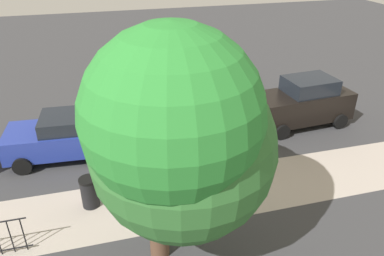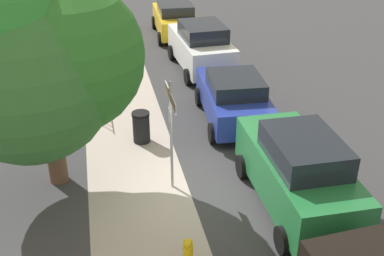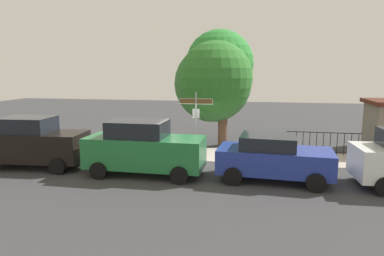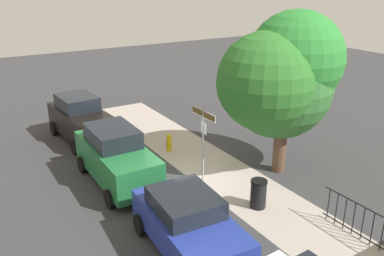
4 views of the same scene
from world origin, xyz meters
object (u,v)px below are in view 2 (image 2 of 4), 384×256
Objects in this scene: trash_bin at (141,127)px; shade_tree at (33,57)px; utility_shed at (49,39)px; fire_hydrant at (188,254)px; street_sign at (171,117)px; car_green at (298,172)px; car_blue at (234,98)px; car_yellow at (175,19)px; car_white at (201,47)px.

shade_tree is at bearing 128.96° from trash_bin.
utility_shed is 3.73× the size of fire_hydrant.
street_sign is 3.47m from fire_hydrant.
car_green reaches higher than car_blue.
car_green is 12.65m from utility_shed.
car_yellow is 16.15m from fire_hydrant.
fire_hydrant is at bearing -165.70° from utility_shed.
car_yellow is at bearing -59.90° from utility_shed.
fire_hydrant is at bearing -176.93° from trash_bin.
shade_tree is 1.40× the size of car_white.
car_yellow is at bearing -23.89° from shade_tree.
car_green is at bearing -173.97° from car_blue.
utility_shed is 2.96× the size of trash_bin.
car_yellow is at bearing -9.35° from fire_hydrant.
utility_shed reaches higher than car_blue.
utility_shed is at bearing 122.25° from car_yellow.
trash_bin is at bearing 39.29° from car_green.
fire_hydrant is at bearing -140.83° from shade_tree.
trash_bin is (-5.52, 3.14, -0.50)m from car_white.
utility_shed is (-3.38, 5.82, 0.42)m from car_yellow.
trash_bin is (2.08, -2.57, -3.16)m from shade_tree.
car_green is 3.43m from fire_hydrant.
shade_tree is at bearing 80.85° from street_sign.
street_sign is 3.06× the size of trash_bin.
shade_tree reaches higher than trash_bin.
street_sign is at bearing -169.03° from trash_bin.
street_sign is 3.05m from trash_bin.
street_sign is 10.14m from utility_shed.
utility_shed is (6.22, 6.02, 0.43)m from car_blue.
car_green is 4.81m from car_blue.
street_sign is at bearing 159.21° from car_white.
shade_tree is 7.83× the size of fire_hydrant.
car_blue is 6.94m from fire_hydrant.
car_white is at bearing -175.20° from car_yellow.
car_white reaches higher than fire_hydrant.
car_blue reaches higher than fire_hydrant.
car_white is at bearing -103.26° from utility_shed.
street_sign is 0.67× the size of car_green.
car_green reaches higher than fire_hydrant.
trash_bin is (4.08, 3.30, -0.54)m from car_green.
street_sign reaches higher than fire_hydrant.
fire_hydrant is (-1.52, 3.00, -0.65)m from car_green.
car_green is at bearing -150.65° from utility_shed.
street_sign reaches higher than car_yellow.
street_sign is 3.85× the size of fire_hydrant.
street_sign is at bearing 145.41° from car_blue.
car_white reaches higher than car_yellow.
car_yellow is (4.80, 0.22, -0.13)m from car_white.
car_green reaches higher than car_yellow.
car_green is at bearing -63.07° from fire_hydrant.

